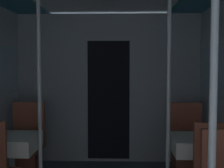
% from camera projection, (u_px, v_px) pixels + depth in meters
% --- Properties ---
extents(bulkhead_far, '(2.77, 0.09, 2.26)m').
position_uv_depth(bulkhead_far, '(109.00, 89.00, 4.79)').
color(bulkhead_far, gray).
rests_on(bulkhead_far, ground_plane).
extents(dining_table_left_1, '(0.58, 0.58, 0.71)m').
position_uv_depth(dining_table_left_1, '(11.00, 146.00, 3.49)').
color(dining_table_left_1, '#4C4C51').
rests_on(dining_table_left_1, ground_plane).
extents(chair_left_far_1, '(0.42, 0.42, 1.00)m').
position_uv_depth(chair_left_far_1, '(26.00, 157.00, 4.04)').
color(chair_left_far_1, brown).
rests_on(chair_left_far_1, ground_plane).
extents(support_pole_left_1, '(0.05, 0.05, 2.26)m').
position_uv_depth(support_pole_left_1, '(40.00, 98.00, 3.44)').
color(support_pole_left_1, silver).
rests_on(support_pole_left_1, ground_plane).
extents(support_pole_right_0, '(0.05, 0.05, 2.26)m').
position_uv_depth(support_pole_right_0, '(212.00, 131.00, 1.75)').
color(support_pole_right_0, silver).
rests_on(support_pole_right_0, ground_plane).
extents(dining_table_right_1, '(0.58, 0.58, 0.71)m').
position_uv_depth(dining_table_right_1, '(198.00, 148.00, 3.43)').
color(dining_table_right_1, '#4C4C51').
rests_on(dining_table_right_1, ground_plane).
extents(chair_right_far_1, '(0.42, 0.42, 1.00)m').
position_uv_depth(chair_right_far_1, '(188.00, 159.00, 3.98)').
color(chair_right_far_1, brown).
rests_on(chair_right_far_1, ground_plane).
extents(support_pole_right_1, '(0.05, 0.05, 2.26)m').
position_uv_depth(support_pole_right_1, '(168.00, 98.00, 3.40)').
color(support_pole_right_1, silver).
rests_on(support_pole_right_1, ground_plane).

